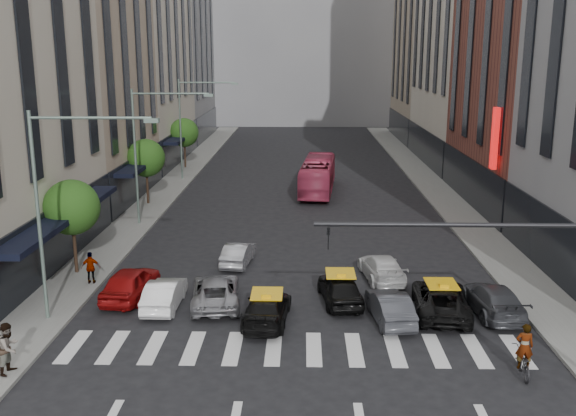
# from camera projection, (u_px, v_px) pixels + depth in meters

# --- Properties ---
(ground) EXTENTS (160.00, 160.00, 0.00)m
(ground) POSITION_uv_depth(u_px,v_px,m) (298.00, 367.00, 23.92)
(ground) COLOR black
(ground) RESTS_ON ground
(sidewalk_left) EXTENTS (3.00, 96.00, 0.15)m
(sidewalk_left) POSITION_uv_depth(u_px,v_px,m) (163.00, 193.00, 53.32)
(sidewalk_left) COLOR slate
(sidewalk_left) RESTS_ON ground
(sidewalk_right) EXTENTS (3.00, 96.00, 0.15)m
(sidewalk_right) POSITION_uv_depth(u_px,v_px,m) (441.00, 194.00, 52.79)
(sidewalk_right) COLOR slate
(sidewalk_right) RESTS_ON ground
(building_left_b) EXTENTS (8.00, 16.00, 24.00)m
(building_left_b) POSITION_uv_depth(u_px,v_px,m) (78.00, 45.00, 48.69)
(building_left_b) COLOR tan
(building_left_b) RESTS_ON ground
(building_left_d) EXTENTS (8.00, 18.00, 30.00)m
(building_left_d) POSITION_uv_depth(u_px,v_px,m) (173.00, 25.00, 83.94)
(building_left_d) COLOR gray
(building_left_d) RESTS_ON ground
(building_right_b) EXTENTS (8.00, 18.00, 26.00)m
(building_right_b) POSITION_uv_depth(u_px,v_px,m) (535.00, 31.00, 46.70)
(building_right_b) COLOR brown
(building_right_b) RESTS_ON ground
(building_right_d) EXTENTS (8.00, 18.00, 28.00)m
(building_right_d) POSITION_uv_depth(u_px,v_px,m) (433.00, 33.00, 83.39)
(building_right_d) COLOR tan
(building_right_d) RESTS_ON ground
(building_far) EXTENTS (30.00, 10.00, 36.00)m
(building_far) POSITION_uv_depth(u_px,v_px,m) (303.00, 11.00, 102.27)
(building_far) COLOR gray
(building_far) RESTS_ON ground
(tree_near) EXTENTS (2.88, 2.88, 4.95)m
(tree_near) POSITION_uv_depth(u_px,v_px,m) (72.00, 207.00, 33.05)
(tree_near) COLOR black
(tree_near) RESTS_ON sidewalk_left
(tree_mid) EXTENTS (2.88, 2.88, 4.95)m
(tree_mid) POSITION_uv_depth(u_px,v_px,m) (146.00, 158.00, 48.60)
(tree_mid) COLOR black
(tree_mid) RESTS_ON sidewalk_left
(tree_far) EXTENTS (2.88, 2.88, 4.95)m
(tree_far) POSITION_uv_depth(u_px,v_px,m) (184.00, 133.00, 64.14)
(tree_far) COLOR black
(tree_far) RESTS_ON sidewalk_left
(streetlamp_near) EXTENTS (5.38, 0.25, 9.00)m
(streetlamp_near) POSITION_uv_depth(u_px,v_px,m) (58.00, 189.00, 26.65)
(streetlamp_near) COLOR gray
(streetlamp_near) RESTS_ON sidewalk_left
(streetlamp_mid) EXTENTS (5.38, 0.25, 9.00)m
(streetlamp_mid) POSITION_uv_depth(u_px,v_px,m) (149.00, 139.00, 42.20)
(streetlamp_mid) COLOR gray
(streetlamp_mid) RESTS_ON sidewalk_left
(streetlamp_far) EXTENTS (5.38, 0.25, 9.00)m
(streetlamp_far) POSITION_uv_depth(u_px,v_px,m) (191.00, 116.00, 57.74)
(streetlamp_far) COLOR gray
(streetlamp_far) RESTS_ON sidewalk_left
(traffic_signal) EXTENTS (10.10, 0.20, 6.00)m
(traffic_signal) POSITION_uv_depth(u_px,v_px,m) (525.00, 263.00, 21.72)
(traffic_signal) COLOR black
(traffic_signal) RESTS_ON ground
(liberty_sign) EXTENTS (0.30, 0.70, 4.00)m
(liberty_sign) POSITION_uv_depth(u_px,v_px,m) (495.00, 138.00, 41.65)
(liberty_sign) COLOR red
(liberty_sign) RESTS_ON ground
(car_red) EXTENTS (2.23, 4.64, 1.53)m
(car_red) POSITION_uv_depth(u_px,v_px,m) (131.00, 283.00, 30.50)
(car_red) COLOR maroon
(car_red) RESTS_ON ground
(car_white_front) EXTENTS (1.44, 4.02, 1.32)m
(car_white_front) POSITION_uv_depth(u_px,v_px,m) (164.00, 294.00, 29.40)
(car_white_front) COLOR white
(car_white_front) RESTS_ON ground
(car_silver) EXTENTS (2.73, 4.95, 1.31)m
(car_silver) POSITION_uv_depth(u_px,v_px,m) (216.00, 291.00, 29.71)
(car_silver) COLOR gray
(car_silver) RESTS_ON ground
(taxi_left) EXTENTS (2.16, 4.60, 1.30)m
(taxi_left) POSITION_uv_depth(u_px,v_px,m) (267.00, 308.00, 27.75)
(taxi_left) COLOR black
(taxi_left) RESTS_ON ground
(taxi_center) EXTENTS (2.22, 4.38, 1.43)m
(taxi_center) POSITION_uv_depth(u_px,v_px,m) (340.00, 288.00, 29.91)
(taxi_center) COLOR black
(taxi_center) RESTS_ON ground
(car_grey_mid) EXTENTS (1.88, 4.18, 1.33)m
(car_grey_mid) POSITION_uv_depth(u_px,v_px,m) (390.00, 307.00, 27.89)
(car_grey_mid) COLOR #3B3D42
(car_grey_mid) RESTS_ON ground
(taxi_right) EXTENTS (2.84, 5.26, 1.40)m
(taxi_right) POSITION_uv_depth(u_px,v_px,m) (441.00, 299.00, 28.64)
(taxi_right) COLOR black
(taxi_right) RESTS_ON ground
(car_grey_curb) EXTENTS (2.16, 4.78, 1.36)m
(car_grey_curb) POSITION_uv_depth(u_px,v_px,m) (493.00, 299.00, 28.66)
(car_grey_curb) COLOR #3C3D43
(car_grey_curb) RESTS_ON ground
(car_row2_left) EXTENTS (1.74, 3.86, 1.23)m
(car_row2_left) POSITION_uv_depth(u_px,v_px,m) (238.00, 254.00, 35.42)
(car_row2_left) COLOR #A7A7AD
(car_row2_left) RESTS_ON ground
(car_row2_right) EXTENTS (2.36, 4.63, 1.29)m
(car_row2_right) POSITION_uv_depth(u_px,v_px,m) (382.00, 267.00, 33.05)
(car_row2_right) COLOR silver
(car_row2_right) RESTS_ON ground
(bus) EXTENTS (3.31, 10.52, 2.88)m
(bus) POSITION_uv_depth(u_px,v_px,m) (318.00, 175.00, 53.58)
(bus) COLOR #BC3758
(bus) RESTS_ON ground
(motorcycle) EXTENTS (0.87, 1.97, 1.00)m
(motorcycle) POSITION_uv_depth(u_px,v_px,m) (523.00, 362.00, 23.23)
(motorcycle) COLOR black
(motorcycle) RESTS_ON ground
(rider) EXTENTS (0.68, 0.49, 1.74)m
(rider) POSITION_uv_depth(u_px,v_px,m) (526.00, 327.00, 22.91)
(rider) COLOR gray
(rider) RESTS_ON motorcycle
(pedestrian_near) EXTENTS (0.87, 1.04, 1.91)m
(pedestrian_near) POSITION_uv_depth(u_px,v_px,m) (9.00, 348.00, 23.00)
(pedestrian_near) COLOR gray
(pedestrian_near) RESTS_ON sidewalk_left
(pedestrian_far) EXTENTS (0.98, 0.48, 1.63)m
(pedestrian_far) POSITION_uv_depth(u_px,v_px,m) (91.00, 268.00, 32.03)
(pedestrian_far) COLOR gray
(pedestrian_far) RESTS_ON sidewalk_left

